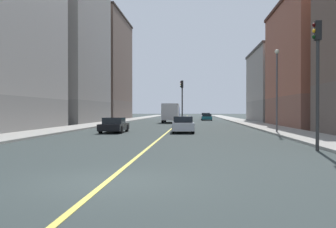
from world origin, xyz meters
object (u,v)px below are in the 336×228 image
Objects in this scene: building_left_mid at (332,64)px; traffic_light_left_near at (317,67)px; building_right_midblock at (58,48)px; box_truck at (171,112)px; traffic_light_median_far at (182,96)px; car_red at (173,117)px; building_left_far at (290,86)px; street_lamp_left_near at (277,81)px; car_silver at (183,125)px; car_black at (114,125)px; building_right_distant at (96,68)px; car_white at (206,116)px; car_teal at (207,117)px.

building_left_mid reaches higher than traffic_light_left_near.
building_right_midblock reaches higher than box_truck.
traffic_light_median_far is at bearing -79.49° from box_truck.
traffic_light_median_far is 27.37m from car_red.
traffic_light_left_near is at bearing -102.49° from building_left_far.
building_left_mid is 15.92m from street_lamp_left_near.
building_left_far reaches higher than car_silver.
car_black is at bearing -97.10° from box_truck.
building_left_far is at bearing -27.92° from car_red.
building_right_distant reaches higher than car_white.
building_left_mid is 4.08× the size of car_black.
traffic_light_left_near is at bearing -47.27° from car_black.
traffic_light_left_near reaches higher than box_truck.
car_black is at bearing -93.72° from car_red.
traffic_light_median_far is at bearing -24.69° from building_right_midblock.
car_silver is (-3.36, -39.03, 0.05)m from car_teal.
car_white is at bearing 27.55° from car_red.
car_black reaches higher than car_red.
car_silver is (19.44, -45.11, -10.05)m from building_right_distant.
building_left_mid is 36.19m from car_red.
street_lamp_left_near is at bearing -105.76° from building_left_far.
car_teal is at bearing -23.43° from car_red.
traffic_light_left_near is at bearing -79.97° from car_red.
car_silver is at bearing -143.60° from building_left_mid.
car_teal is (-13.34, 26.72, -6.60)m from building_left_mid.
traffic_light_median_far reaches higher than car_black.
traffic_light_left_near is at bearing -54.96° from building_right_midblock.
car_black is at bearing -178.08° from car_silver.
traffic_light_left_near is 0.80× the size of box_truck.
building_right_midblock is 3.34× the size of street_lamp_left_near.
car_white is (-13.35, 13.91, -5.28)m from building_left_far.
street_lamp_left_near reaches higher than car_teal.
building_right_midblock reaches higher than traffic_light_median_far.
building_right_distant is 3.17× the size of street_lamp_left_near.
car_silver is at bearing -94.93° from car_teal.
street_lamp_left_near is 1.55× the size of car_black.
traffic_light_left_near is at bearing -110.94° from building_left_mid.
building_right_midblock is at bearing 125.04° from traffic_light_left_near.
building_left_mid reaches higher than building_left_far.
traffic_light_median_far is 30.86m from car_white.
building_left_far is 4.05× the size of car_black.
car_silver is (-16.70, -31.33, -5.29)m from building_left_far.
building_left_far reaches higher than car_red.
traffic_light_median_far is at bearing 171.88° from building_left_mid.
building_left_far is 37.37m from building_right_midblock.
car_teal is at bearing 34.33° from building_right_midblock.
car_white is at bearing 112.07° from building_left_mid.
building_right_midblock is 5.22× the size of car_teal.
car_white is at bearing 95.45° from street_lamp_left_near.
building_right_distant is (-0.00, 21.64, -0.57)m from building_right_midblock.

